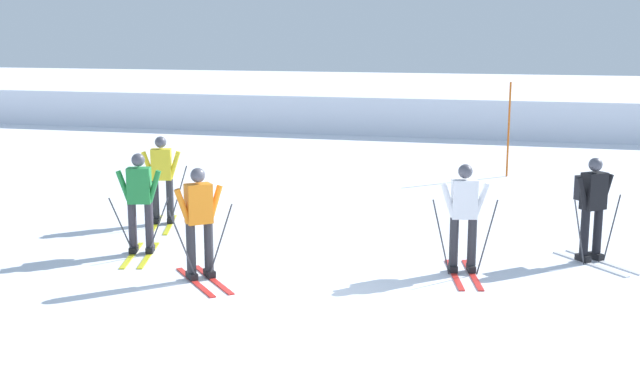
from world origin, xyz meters
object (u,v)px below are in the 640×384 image
Objects in this scene: skier_white at (464,212)px; skier_black at (592,204)px; skier_yellow at (162,177)px; skier_green at (140,198)px; trail_marker_pole at (509,130)px; skier_orange at (199,220)px.

skier_white and skier_black have the same top height.
skier_green is (0.57, -2.06, 0.04)m from skier_yellow.
trail_marker_pole is at bearing 48.14° from skier_yellow.
skier_yellow is 1.00× the size of skier_black.
skier_yellow is 1.00× the size of skier_orange.
skier_black is 0.71× the size of trail_marker_pole.
skier_black is (7.86, -0.66, 0.04)m from skier_yellow.
skier_yellow and skier_green have the same top height.
trail_marker_pole is (4.18, 10.19, 0.29)m from skier_orange.
skier_yellow is 7.89m from skier_black.
skier_yellow is 3.81m from skier_orange.
skier_green is 10.73m from trail_marker_pole.
skier_green is at bearing -169.12° from skier_black.
trail_marker_pole reaches higher than skier_green.
skier_white is (5.91, -1.81, 0.04)m from skier_yellow.
skier_green is at bearing -74.40° from skier_yellow.
skier_orange is at bearing -160.24° from skier_white.
skier_green is at bearing -122.20° from trail_marker_pole.
skier_yellow is 9.43m from trail_marker_pole.
trail_marker_pole reaches higher than skier_white.
skier_green is 5.34m from skier_white.
skier_white is at bearing -17.05° from skier_yellow.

